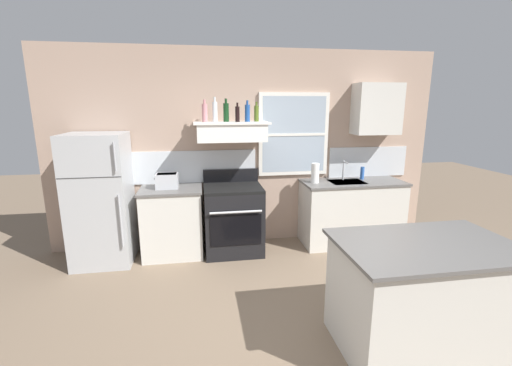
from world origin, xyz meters
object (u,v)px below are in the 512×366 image
at_px(paper_towel_roll, 315,173).
at_px(bottle_clear_tall, 215,111).
at_px(refrigerator, 101,199).
at_px(bottle_rose_pink, 205,113).
at_px(bottle_blue_liqueur, 247,113).
at_px(bottle_dark_green_wine, 226,112).
at_px(kitchen_island, 422,296).
at_px(dish_soap_bottle, 362,173).
at_px(bottle_olive_oil_square, 256,113).
at_px(stove_range, 233,219).
at_px(toaster, 167,181).
at_px(bottle_balsamic_dark, 237,114).

bearing_deg(paper_towel_roll, bottle_clear_tall, 175.97).
xyz_separation_m(refrigerator, bottle_clear_tall, (1.45, 0.15, 1.06)).
relative_size(bottle_rose_pink, bottle_blue_liqueur, 1.04).
relative_size(bottle_dark_green_wine, kitchen_island, 0.21).
bearing_deg(dish_soap_bottle, bottle_rose_pink, -179.26).
distance_m(bottle_olive_oil_square, kitchen_island, 2.83).
height_order(stove_range, bottle_dark_green_wine, bottle_dark_green_wine).
height_order(toaster, bottle_balsamic_dark, bottle_balsamic_dark).
relative_size(bottle_balsamic_dark, bottle_olive_oil_square, 0.96).
bearing_deg(bottle_rose_pink, kitchen_island, -53.58).
bearing_deg(refrigerator, paper_towel_roll, 1.24).
distance_m(stove_range, paper_towel_roll, 1.28).
height_order(refrigerator, kitchen_island, refrigerator).
bearing_deg(bottle_rose_pink, toaster, -172.87).
relative_size(stove_range, bottle_olive_oil_square, 4.32).
relative_size(stove_range, kitchen_island, 0.78).
relative_size(bottle_dark_green_wine, bottle_balsamic_dark, 1.21).
relative_size(stove_range, paper_towel_roll, 4.04).
height_order(bottle_clear_tall, dish_soap_bottle, bottle_clear_tall).
relative_size(refrigerator, bottle_balsamic_dark, 6.75).
bearing_deg(bottle_olive_oil_square, refrigerator, -175.72).
xyz_separation_m(bottle_rose_pink, paper_towel_roll, (1.47, -0.07, -0.82)).
bearing_deg(bottle_dark_green_wine, bottle_rose_pink, -178.62).
bearing_deg(dish_soap_bottle, bottle_dark_green_wine, -179.35).
bearing_deg(bottle_blue_liqueur, kitchen_island, -63.39).
bearing_deg(bottle_blue_liqueur, bottle_olive_oil_square, 18.92).
bearing_deg(bottle_dark_green_wine, kitchen_island, -58.43).
distance_m(refrigerator, stove_range, 1.69).
height_order(toaster, dish_soap_bottle, toaster).
bearing_deg(paper_towel_roll, bottle_balsamic_dark, 179.87).
relative_size(bottle_clear_tall, paper_towel_roll, 1.15).
bearing_deg(bottle_clear_tall, dish_soap_bottle, 0.16).
relative_size(refrigerator, dish_soap_bottle, 9.05).
bearing_deg(dish_soap_bottle, kitchen_island, -103.88).
xyz_separation_m(stove_range, bottle_dark_green_wine, (-0.06, 0.12, 1.40)).
bearing_deg(dish_soap_bottle, bottle_olive_oil_square, -179.57).
bearing_deg(kitchen_island, stove_range, 121.76).
distance_m(bottle_rose_pink, bottle_blue_liqueur, 0.54).
distance_m(bottle_clear_tall, dish_soap_bottle, 2.26).
bearing_deg(refrigerator, bottle_olive_oil_square, 4.28).
bearing_deg(bottle_clear_tall, stove_range, -33.00).
distance_m(bottle_blue_liqueur, bottle_olive_oil_square, 0.13).
relative_size(bottle_blue_liqueur, dish_soap_bottle, 1.50).
relative_size(bottle_olive_oil_square, dish_soap_bottle, 1.40).
distance_m(bottle_balsamic_dark, kitchen_island, 2.86).
relative_size(refrigerator, bottle_dark_green_wine, 5.57).
bearing_deg(paper_towel_roll, toaster, 179.78).
xyz_separation_m(toaster, bottle_blue_liqueur, (1.05, 0.04, 0.85)).
distance_m(stove_range, dish_soap_bottle, 1.96).
bearing_deg(bottle_clear_tall, paper_towel_roll, -4.03).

